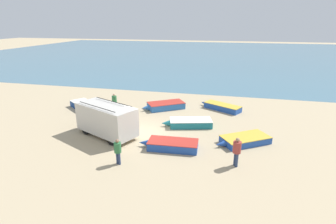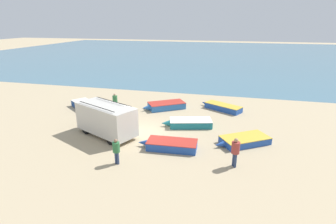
% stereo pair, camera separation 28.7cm
% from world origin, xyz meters
% --- Properties ---
extents(ground_plane, '(200.00, 200.00, 0.00)m').
position_xyz_m(ground_plane, '(0.00, 0.00, 0.00)').
color(ground_plane, tan).
extents(sea_water, '(120.00, 80.00, 0.01)m').
position_xyz_m(sea_water, '(0.00, 52.00, 0.00)').
color(sea_water, '#477084').
rests_on(sea_water, ground_plane).
extents(parked_van, '(5.14, 3.73, 2.46)m').
position_xyz_m(parked_van, '(-2.73, -1.02, 1.27)').
color(parked_van, beige).
rests_on(parked_van, ground_plane).
extents(fishing_rowboat_0, '(4.15, 2.30, 0.57)m').
position_xyz_m(fishing_rowboat_0, '(2.89, 2.17, 0.29)').
color(fishing_rowboat_0, '#1E757F').
rests_on(fishing_rowboat_0, ground_plane).
extents(fishing_rowboat_1, '(3.97, 3.32, 0.62)m').
position_xyz_m(fishing_rowboat_1, '(-7.50, 4.12, 0.31)').
color(fishing_rowboat_1, navy).
rests_on(fishing_rowboat_1, ground_plane).
extents(fishing_rowboat_2, '(4.07, 3.28, 0.61)m').
position_xyz_m(fishing_rowboat_2, '(-0.09, 6.06, 0.31)').
color(fishing_rowboat_2, '#2D66AD').
rests_on(fishing_rowboat_2, ground_plane).
extents(fishing_rowboat_3, '(4.12, 2.84, 0.56)m').
position_xyz_m(fishing_rowboat_3, '(5.21, 7.02, 0.28)').
color(fishing_rowboat_3, '#234CA3').
rests_on(fishing_rowboat_3, ground_plane).
extents(fishing_rowboat_4, '(3.88, 3.16, 0.50)m').
position_xyz_m(fishing_rowboat_4, '(7.08, -0.05, 0.25)').
color(fishing_rowboat_4, '#234CA3').
rests_on(fishing_rowboat_4, ground_plane).
extents(fishing_rowboat_5, '(4.02, 1.61, 0.56)m').
position_xyz_m(fishing_rowboat_5, '(2.34, -2.01, 0.28)').
color(fishing_rowboat_5, '#234CA3').
rests_on(fishing_rowboat_5, ground_plane).
extents(fisherman_0, '(0.42, 0.42, 1.60)m').
position_xyz_m(fisherman_0, '(-0.26, -4.67, 0.96)').
color(fisherman_0, navy).
rests_on(fisherman_0, ground_plane).
extents(fisherman_1, '(0.44, 0.44, 1.68)m').
position_xyz_m(fisherman_1, '(-4.51, 4.33, 1.01)').
color(fisherman_1, navy).
rests_on(fisherman_1, ground_plane).
extents(fisherman_2, '(0.47, 0.47, 1.79)m').
position_xyz_m(fisherman_2, '(6.48, -3.30, 1.07)').
color(fisherman_2, navy).
rests_on(fisherman_2, ground_plane).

